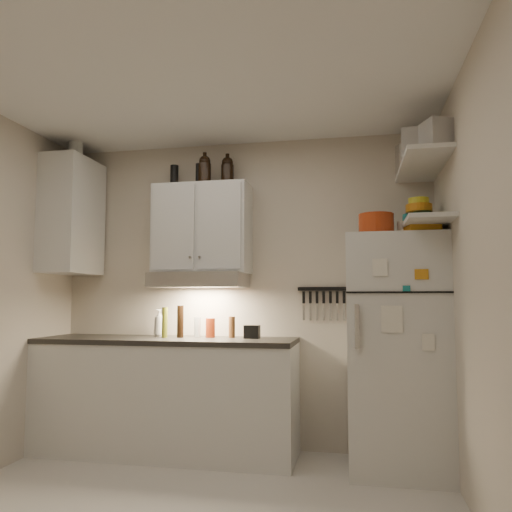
# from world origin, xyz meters

# --- Properties ---
(ceiling) EXTENTS (3.20, 3.00, 0.02)m
(ceiling) POSITION_xyz_m (0.00, 0.00, 2.61)
(ceiling) COLOR white
(ceiling) RESTS_ON ground
(back_wall) EXTENTS (3.20, 0.02, 2.60)m
(back_wall) POSITION_xyz_m (0.00, 1.51, 1.30)
(back_wall) COLOR beige
(back_wall) RESTS_ON ground
(right_wall) EXTENTS (0.02, 3.00, 2.60)m
(right_wall) POSITION_xyz_m (1.61, 0.00, 1.30)
(right_wall) COLOR beige
(right_wall) RESTS_ON ground
(base_cabinet) EXTENTS (2.10, 0.60, 0.88)m
(base_cabinet) POSITION_xyz_m (-0.55, 1.20, 0.44)
(base_cabinet) COLOR silver
(base_cabinet) RESTS_ON floor
(countertop) EXTENTS (2.10, 0.62, 0.04)m
(countertop) POSITION_xyz_m (-0.55, 1.20, 0.90)
(countertop) COLOR #2A2724
(countertop) RESTS_ON base_cabinet
(upper_cabinet) EXTENTS (0.80, 0.33, 0.75)m
(upper_cabinet) POSITION_xyz_m (-0.30, 1.33, 1.83)
(upper_cabinet) COLOR silver
(upper_cabinet) RESTS_ON back_wall
(side_cabinet) EXTENTS (0.33, 0.55, 1.00)m
(side_cabinet) POSITION_xyz_m (-1.44, 1.20, 1.95)
(side_cabinet) COLOR silver
(side_cabinet) RESTS_ON left_wall
(range_hood) EXTENTS (0.76, 0.46, 0.12)m
(range_hood) POSITION_xyz_m (-0.30, 1.27, 1.39)
(range_hood) COLOR silver
(range_hood) RESTS_ON back_wall
(fridge) EXTENTS (0.70, 0.68, 1.70)m
(fridge) POSITION_xyz_m (1.25, 1.16, 0.85)
(fridge) COLOR silver
(fridge) RESTS_ON floor
(shelf_hi) EXTENTS (0.30, 0.95, 0.03)m
(shelf_hi) POSITION_xyz_m (1.45, 1.02, 2.20)
(shelf_hi) COLOR silver
(shelf_hi) RESTS_ON right_wall
(shelf_lo) EXTENTS (0.30, 0.95, 0.03)m
(shelf_lo) POSITION_xyz_m (1.45, 1.02, 1.76)
(shelf_lo) COLOR silver
(shelf_lo) RESTS_ON right_wall
(knife_strip) EXTENTS (0.42, 0.02, 0.03)m
(knife_strip) POSITION_xyz_m (0.70, 1.49, 1.32)
(knife_strip) COLOR black
(knife_strip) RESTS_ON back_wall
(dutch_oven) EXTENTS (0.32, 0.32, 0.14)m
(dutch_oven) POSITION_xyz_m (1.12, 0.98, 1.77)
(dutch_oven) COLOR #A43413
(dutch_oven) RESTS_ON fridge
(book_stack) EXTENTS (0.26, 0.31, 0.09)m
(book_stack) POSITION_xyz_m (1.42, 0.99, 1.75)
(book_stack) COLOR #C67E18
(book_stack) RESTS_ON fridge
(spice_jar) EXTENTS (0.06, 0.06, 0.09)m
(spice_jar) POSITION_xyz_m (1.30, 1.02, 1.75)
(spice_jar) COLOR silver
(spice_jar) RESTS_ON fridge
(stock_pot) EXTENTS (0.34, 0.34, 0.23)m
(stock_pot) POSITION_xyz_m (1.45, 1.35, 2.33)
(stock_pot) COLOR silver
(stock_pot) RESTS_ON shelf_hi
(tin_a) EXTENTS (0.22, 0.21, 0.20)m
(tin_a) POSITION_xyz_m (1.40, 0.89, 2.32)
(tin_a) COLOR #AAAAAD
(tin_a) RESTS_ON shelf_hi
(tin_b) EXTENTS (0.23, 0.23, 0.18)m
(tin_b) POSITION_xyz_m (1.51, 0.67, 2.31)
(tin_b) COLOR #AAAAAD
(tin_b) RESTS_ON shelf_hi
(bowl_teal) EXTENTS (0.24, 0.24, 0.10)m
(bowl_teal) POSITION_xyz_m (1.44, 1.21, 1.82)
(bowl_teal) COLOR #167479
(bowl_teal) RESTS_ON shelf_lo
(bowl_orange) EXTENTS (0.19, 0.19, 0.06)m
(bowl_orange) POSITION_xyz_m (1.43, 1.11, 1.90)
(bowl_orange) COLOR #BF6F12
(bowl_orange) RESTS_ON bowl_teal
(bowl_yellow) EXTENTS (0.15, 0.15, 0.05)m
(bowl_yellow) POSITION_xyz_m (1.43, 1.11, 1.95)
(bowl_yellow) COLOR gold
(bowl_yellow) RESTS_ON bowl_orange
(plates) EXTENTS (0.29, 0.29, 0.06)m
(plates) POSITION_xyz_m (1.51, 1.08, 1.81)
(plates) COLOR #167479
(plates) RESTS_ON shelf_lo
(growler_a) EXTENTS (0.14, 0.14, 0.26)m
(growler_a) POSITION_xyz_m (-0.27, 1.30, 2.33)
(growler_a) COLOR black
(growler_a) RESTS_ON upper_cabinet
(growler_b) EXTENTS (0.14, 0.14, 0.26)m
(growler_b) POSITION_xyz_m (-0.10, 1.38, 2.33)
(growler_b) COLOR black
(growler_b) RESTS_ON upper_cabinet
(thermos_a) EXTENTS (0.08, 0.08, 0.19)m
(thermos_a) POSITION_xyz_m (-0.33, 1.33, 2.29)
(thermos_a) COLOR black
(thermos_a) RESTS_ON upper_cabinet
(thermos_b) EXTENTS (0.09, 0.09, 0.21)m
(thermos_b) POSITION_xyz_m (-0.58, 1.40, 2.30)
(thermos_b) COLOR black
(thermos_b) RESTS_ON upper_cabinet
(side_jar) EXTENTS (0.14, 0.14, 0.17)m
(side_jar) POSITION_xyz_m (-1.42, 1.19, 2.53)
(side_jar) COLOR silver
(side_jar) RESTS_ON side_cabinet
(soap_bottle) EXTENTS (0.12, 0.12, 0.26)m
(soap_bottle) POSITION_xyz_m (-0.68, 1.35, 1.05)
(soap_bottle) COLOR silver
(soap_bottle) RESTS_ON countertop
(pepper_mill) EXTENTS (0.07, 0.07, 0.17)m
(pepper_mill) POSITION_xyz_m (-0.04, 1.32, 1.01)
(pepper_mill) COLOR brown
(pepper_mill) RESTS_ON countertop
(oil_bottle) EXTENTS (0.05, 0.05, 0.25)m
(oil_bottle) POSITION_xyz_m (-0.58, 1.22, 1.04)
(oil_bottle) COLOR olive
(oil_bottle) RESTS_ON countertop
(vinegar_bottle) EXTENTS (0.07, 0.07, 0.26)m
(vinegar_bottle) POSITION_xyz_m (-0.45, 1.24, 1.05)
(vinegar_bottle) COLOR black
(vinegar_bottle) RESTS_ON countertop
(clear_bottle) EXTENTS (0.06, 0.06, 0.17)m
(clear_bottle) POSITION_xyz_m (-0.33, 1.33, 1.00)
(clear_bottle) COLOR silver
(clear_bottle) RESTS_ON countertop
(red_jar) EXTENTS (0.10, 0.10, 0.16)m
(red_jar) POSITION_xyz_m (-0.21, 1.30, 1.00)
(red_jar) COLOR #A43413
(red_jar) RESTS_ON countertop
(caddy) EXTENTS (0.12, 0.09, 0.10)m
(caddy) POSITION_xyz_m (0.14, 1.28, 0.97)
(caddy) COLOR black
(caddy) RESTS_ON countertop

